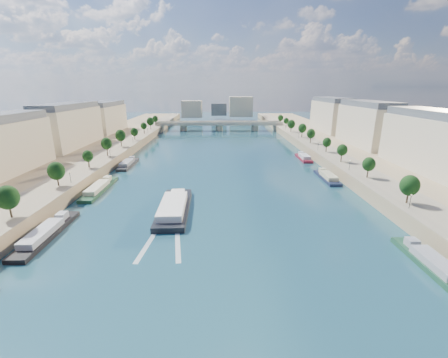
{
  "coord_description": "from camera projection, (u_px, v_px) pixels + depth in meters",
  "views": [
    {
      "loc": [
        -0.34,
        -31.21,
        37.44
      ],
      "look_at": [
        1.5,
        74.09,
        5.0
      ],
      "focal_mm": 24.0,
      "sensor_mm": 36.0,
      "label": 1
    }
  ],
  "objects": [
    {
      "name": "ground",
      "position": [
        220.0,
        173.0,
        136.4
      ],
      "size": [
        700.0,
        700.0,
        0.0
      ],
      "primitive_type": "plane",
      "color": "#0D2D3C",
      "rests_on": "ground"
    },
    {
      "name": "quay_left",
      "position": [
        60.0,
        168.0,
        134.46
      ],
      "size": [
        44.0,
        520.0,
        5.0
      ],
      "primitive_type": "cube",
      "color": "#9E8460",
      "rests_on": "ground"
    },
    {
      "name": "quay_right",
      "position": [
        377.0,
        167.0,
        136.87
      ],
      "size": [
        44.0,
        520.0,
        5.0
      ],
      "primitive_type": "cube",
      "color": "#9E8460",
      "rests_on": "ground"
    },
    {
      "name": "pave_left",
      "position": [
        93.0,
        163.0,
        133.96
      ],
      "size": [
        14.0,
        520.0,
        0.1
      ],
      "primitive_type": "cube",
      "color": "gray",
      "rests_on": "quay_left"
    },
    {
      "name": "pave_right",
      "position": [
        345.0,
        161.0,
        135.87
      ],
      "size": [
        14.0,
        520.0,
        0.1
      ],
      "primitive_type": "cube",
      "color": "gray",
      "rests_on": "quay_right"
    },
    {
      "name": "trees_left",
      "position": [
        97.0,
        150.0,
        134.31
      ],
      "size": [
        4.8,
        268.8,
        8.26
      ],
      "color": "#382B1E",
      "rests_on": "ground"
    },
    {
      "name": "trees_right",
      "position": [
        334.0,
        146.0,
        143.79
      ],
      "size": [
        4.8,
        268.8,
        8.26
      ],
      "color": "#382B1E",
      "rests_on": "ground"
    },
    {
      "name": "lamps_left",
      "position": [
        93.0,
        162.0,
        123.68
      ],
      "size": [
        0.36,
        200.36,
        4.28
      ],
      "color": "black",
      "rests_on": "ground"
    },
    {
      "name": "lamps_right",
      "position": [
        332.0,
        153.0,
        139.76
      ],
      "size": [
        0.36,
        200.36,
        4.28
      ],
      "color": "black",
      "rests_on": "ground"
    },
    {
      "name": "buildings_left",
      "position": [
        40.0,
        133.0,
        141.6
      ],
      "size": [
        16.0,
        226.0,
        23.2
      ],
      "color": "#BAAF8F",
      "rests_on": "ground"
    },
    {
      "name": "buildings_right",
      "position": [
        395.0,
        132.0,
        144.44
      ],
      "size": [
        16.0,
        226.0,
        23.2
      ],
      "color": "#BAAF8F",
      "rests_on": "ground"
    },
    {
      "name": "skyline",
      "position": [
        222.0,
        108.0,
        341.9
      ],
      "size": [
        79.0,
        42.0,
        22.0
      ],
      "color": "#BAAF8F",
      "rests_on": "ground"
    },
    {
      "name": "bridge",
      "position": [
        219.0,
        125.0,
        266.97
      ],
      "size": [
        112.0,
        12.0,
        8.15
      ],
      "color": "#C1B79E",
      "rests_on": "ground"
    },
    {
      "name": "tour_barge",
      "position": [
        174.0,
        207.0,
        93.88
      ],
      "size": [
        9.82,
        31.7,
        4.27
      ],
      "rotation": [
        0.0,
        0.0,
        0.03
      ],
      "color": "black",
      "rests_on": "ground"
    },
    {
      "name": "wake",
      "position": [
        165.0,
        236.0,
        78.47
      ],
      "size": [
        10.76,
        26.0,
        0.04
      ],
      "color": "silver",
      "rests_on": "ground"
    },
    {
      "name": "moored_barges_left",
      "position": [
        56.0,
        225.0,
        82.85
      ],
      "size": [
        5.0,
        157.78,
        3.6
      ],
      "color": "#171C33",
      "rests_on": "ground"
    },
    {
      "name": "moored_barges_right",
      "position": [
        367.0,
        211.0,
        92.36
      ],
      "size": [
        5.0,
        161.37,
        3.6
      ],
      "color": "black",
      "rests_on": "ground"
    }
  ]
}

